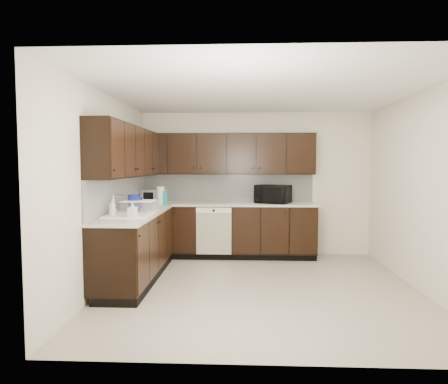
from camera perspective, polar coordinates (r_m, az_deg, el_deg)
The scene contains 20 objects.
floor at distance 5.33m, azimuth 5.18°, elevation -13.46°, with size 4.00×4.00×0.00m, color #A9A08C.
ceiling at distance 5.16m, azimuth 5.36°, elevation 14.07°, with size 4.00×4.00×0.00m, color white.
wall_back at distance 7.09m, azimuth 4.51°, elevation 1.19°, with size 4.00×0.02×2.50m, color beige.
wall_left at distance 5.38m, azimuth -16.52°, elevation 0.15°, with size 0.02×4.00×2.50m, color beige.
wall_right at distance 5.56m, azimuth 26.33°, elevation 0.01°, with size 0.02×4.00×2.50m, color beige.
wall_front at distance 3.10m, azimuth 6.99°, elevation -2.43°, with size 4.00×0.02×2.50m, color beige.
lower_cabinets at distance 6.34m, azimuth -4.45°, elevation -6.76°, with size 3.00×2.80×0.90m.
countertop at distance 6.27m, azimuth -4.49°, elevation -2.21°, with size 3.03×2.83×0.04m.
backsplash at distance 6.48m, azimuth -6.12°, elevation 0.30°, with size 3.00×2.80×0.48m.
upper_cabinets at distance 6.34m, azimuth -5.28°, elevation 5.55°, with size 3.00×2.80×0.70m.
dishwasher at distance 6.59m, azimuth -1.47°, elevation -5.17°, with size 0.58×0.04×0.78m.
sink at distance 5.31m, azimuth -13.22°, elevation -3.84°, with size 0.54×0.82×0.42m.
microwave at distance 6.76m, azimuth 7.00°, elevation -0.30°, with size 0.55×0.37×0.31m, color black.
soap_bottle_a at distance 4.93m, azimuth -12.95°, elevation -2.54°, with size 0.09×0.10×0.21m, color gray.
soap_bottle_b at distance 5.20m, azimuth -15.67°, elevation -2.16°, with size 0.09×0.09×0.22m, color gray.
toaster_oven at distance 6.93m, azimuth -10.03°, elevation -0.56°, with size 0.36×0.27×0.22m, color silver.
storage_bin at distance 5.52m, azimuth -12.11°, elevation -2.08°, with size 0.41×0.30×0.16m, color silver.
blue_pitcher at distance 5.54m, azimuth -12.74°, elevation -1.63°, with size 0.16×0.16×0.24m, color navy.
teal_tumbler at distance 6.57m, azimuth -8.52°, elevation -0.80°, with size 0.10×0.10×0.22m, color #0C8088.
paper_towel_roll at distance 6.58m, azimuth -9.07°, elevation -0.50°, with size 0.13×0.13×0.29m, color silver.
Camera 1 is at (-0.24, -5.08, 1.60)m, focal length 32.00 mm.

